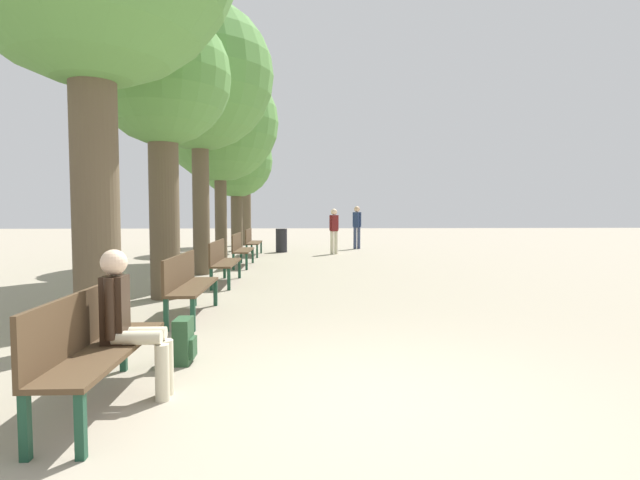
{
  "coord_description": "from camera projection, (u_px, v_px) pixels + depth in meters",
  "views": [
    {
      "loc": [
        -0.49,
        -4.04,
        1.6
      ],
      "look_at": [
        -0.0,
        7.46,
        0.91
      ],
      "focal_mm": 28.0,
      "sensor_mm": 36.0,
      "label": 1
    }
  ],
  "objects": [
    {
      "name": "tree_row_5",
      "position": [
        245.0,
        158.0,
        22.65
      ],
      "size": [
        2.27,
        2.27,
        5.27
      ],
      "color": "brown",
      "rests_on": "ground_plane"
    },
    {
      "name": "bench_row_4",
      "position": [
        252.0,
        240.0,
        17.54
      ],
      "size": [
        0.44,
        1.87,
        0.94
      ],
      "color": "#4C3823",
      "rests_on": "ground_plane"
    },
    {
      "name": "pedestrian_near",
      "position": [
        334.0,
        228.0,
        18.12
      ],
      "size": [
        0.33,
        0.26,
        1.65
      ],
      "color": "beige",
      "rests_on": "ground_plane"
    },
    {
      "name": "bench_row_0",
      "position": [
        94.0,
        339.0,
        4.04
      ],
      "size": [
        0.44,
        1.87,
        0.94
      ],
      "color": "#4C3823",
      "rests_on": "ground_plane"
    },
    {
      "name": "trash_bin",
      "position": [
        281.0,
        240.0,
        18.97
      ],
      "size": [
        0.43,
        0.43,
        0.89
      ],
      "color": "#232328",
      "rests_on": "ground_plane"
    },
    {
      "name": "pedestrian_mid",
      "position": [
        357.0,
        224.0,
        20.56
      ],
      "size": [
        0.36,
        0.31,
        1.76
      ],
      "color": "#384260",
      "rests_on": "ground_plane"
    },
    {
      "name": "bench_row_1",
      "position": [
        187.0,
        280.0,
        7.41
      ],
      "size": [
        0.44,
        1.87,
        0.94
      ],
      "color": "#4C3823",
      "rests_on": "ground_plane"
    },
    {
      "name": "tree_row_3",
      "position": [
        220.0,
        123.0,
        15.31
      ],
      "size": [
        3.6,
        3.6,
        6.09
      ],
      "color": "brown",
      "rests_on": "ground_plane"
    },
    {
      "name": "tree_row_1",
      "position": [
        162.0,
        84.0,
        8.83
      ],
      "size": [
        2.44,
        2.44,
        5.2
      ],
      "color": "brown",
      "rests_on": "ground_plane"
    },
    {
      "name": "bench_row_3",
      "position": [
        240.0,
        247.0,
        14.16
      ],
      "size": [
        0.44,
        1.87,
        0.94
      ],
      "color": "#4C3823",
      "rests_on": "ground_plane"
    },
    {
      "name": "person_seated",
      "position": [
        129.0,
        319.0,
        4.2
      ],
      "size": [
        0.57,
        0.32,
        1.27
      ],
      "color": "beige",
      "rests_on": "ground_plane"
    },
    {
      "name": "backpack",
      "position": [
        184.0,
        341.0,
        5.2
      ],
      "size": [
        0.2,
        0.32,
        0.47
      ],
      "color": "#284C2D",
      "rests_on": "ground_plane"
    },
    {
      "name": "bench_row_2",
      "position": [
        222.0,
        258.0,
        10.79
      ],
      "size": [
        0.44,
        1.87,
        0.94
      ],
      "color": "#4C3823",
      "rests_on": "ground_plane"
    },
    {
      "name": "tree_row_4",
      "position": [
        236.0,
        162.0,
        19.31
      ],
      "size": [
        2.81,
        2.81,
        4.92
      ],
      "color": "brown",
      "rests_on": "ground_plane"
    },
    {
      "name": "tree_row_2",
      "position": [
        199.0,
        77.0,
        12.15
      ],
      "size": [
        3.63,
        3.63,
        6.7
      ],
      "color": "brown",
      "rests_on": "ground_plane"
    },
    {
      "name": "ground_plane",
      "position": [
        359.0,
        403.0,
        4.14
      ],
      "size": [
        80.0,
        80.0,
        0.0
      ],
      "primitive_type": "plane",
      "color": "gray"
    }
  ]
}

